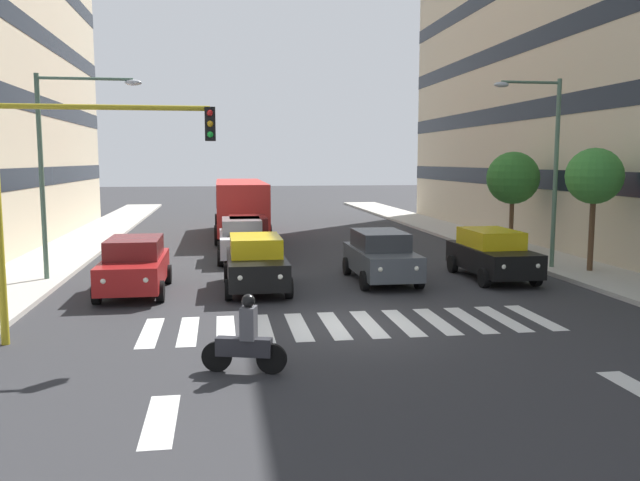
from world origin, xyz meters
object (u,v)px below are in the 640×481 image
(car_row2_0, at_px, (248,236))
(street_lamp_right, at_px, (59,152))
(car_1, at_px, (381,256))
(car_2, at_px, (256,262))
(bus_behind_traffic, at_px, (240,202))
(car_0, at_px, (492,254))
(street_tree_2, at_px, (513,178))
(traffic_light_gantry, at_px, (64,178))
(street_tree_1, at_px, (594,177))
(car_row2_1, at_px, (242,239))
(motorcycle_with_rider, at_px, (245,341))
(car_3, at_px, (135,265))
(street_lamp_left, at_px, (546,154))

(car_row2_0, relative_size, street_lamp_right, 0.65)
(car_1, bearing_deg, car_2, 10.44)
(bus_behind_traffic, bearing_deg, car_0, 120.28)
(car_2, height_order, street_tree_2, street_tree_2)
(bus_behind_traffic, xyz_separation_m, traffic_light_gantry, (4.53, 20.27, 1.88))
(street_tree_2, bearing_deg, street_tree_1, 91.73)
(car_row2_1, distance_m, motorcycle_with_rider, 14.58)
(car_3, relative_size, street_lamp_right, 0.65)
(street_tree_2, bearing_deg, car_row2_1, 3.22)
(bus_behind_traffic, bearing_deg, motorcycle_with_rider, 88.35)
(traffic_light_gantry, bearing_deg, car_0, -154.58)
(car_0, height_order, car_1, same)
(car_1, bearing_deg, motorcycle_with_rider, 61.07)
(car_row2_0, bearing_deg, street_tree_1, 152.07)
(car_3, xyz_separation_m, car_row2_0, (-3.86, -7.25, 0.00))
(car_3, xyz_separation_m, traffic_light_gantry, (0.76, 5.48, 2.85))
(street_lamp_left, xyz_separation_m, street_tree_1, (-1.37, 0.97, -0.83))
(car_3, distance_m, traffic_light_gantry, 6.23)
(street_lamp_left, relative_size, street_lamp_right, 1.02)
(car_3, distance_m, car_row2_0, 8.21)
(car_row2_1, relative_size, bus_behind_traffic, 0.42)
(car_0, xyz_separation_m, street_tree_1, (-3.89, -0.23, 2.66))
(car_2, bearing_deg, street_lamp_right, -19.44)
(street_tree_2, bearing_deg, motorcycle_with_rider, 50.34)
(car_0, xyz_separation_m, bus_behind_traffic, (8.28, -14.18, 0.97))
(car_row2_0, relative_size, car_row2_1, 1.00)
(bus_behind_traffic, distance_m, street_lamp_right, 14.35)
(car_row2_0, distance_m, motorcycle_with_rider, 15.56)
(street_tree_2, bearing_deg, car_2, 30.44)
(car_row2_0, distance_m, bus_behind_traffic, 7.60)
(car_row2_1, xyz_separation_m, street_tree_1, (-12.39, 5.44, 2.66))
(street_lamp_right, height_order, street_tree_1, street_lamp_right)
(car_1, height_order, car_row2_1, same)
(car_2, bearing_deg, motorcycle_with_rider, 85.37)
(car_0, height_order, car_row2_1, same)
(street_lamp_right, bearing_deg, bus_behind_traffic, -116.70)
(car_3, xyz_separation_m, bus_behind_traffic, (-3.77, -14.79, 0.97))
(car_row2_0, xyz_separation_m, motorcycle_with_rider, (0.75, 15.54, -0.24))
(car_0, relative_size, street_lamp_left, 0.64)
(car_1, height_order, street_lamp_right, street_lamp_right)
(street_tree_1, bearing_deg, car_2, 4.29)
(motorcycle_with_rider, relative_size, traffic_light_gantry, 0.30)
(car_row2_1, xyz_separation_m, street_tree_2, (-12.21, -0.69, 2.45))
(bus_behind_traffic, bearing_deg, traffic_light_gantry, 77.40)
(traffic_light_gantry, xyz_separation_m, street_tree_1, (-16.70, -6.32, -0.19))
(car_0, relative_size, bus_behind_traffic, 0.42)
(car_row2_0, bearing_deg, traffic_light_gantry, 70.07)
(street_lamp_left, distance_m, street_tree_1, 1.87)
(motorcycle_with_rider, xyz_separation_m, traffic_light_gantry, (3.87, -2.81, 3.09))
(car_2, xyz_separation_m, bus_behind_traffic, (-0.00, -14.86, 0.97))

